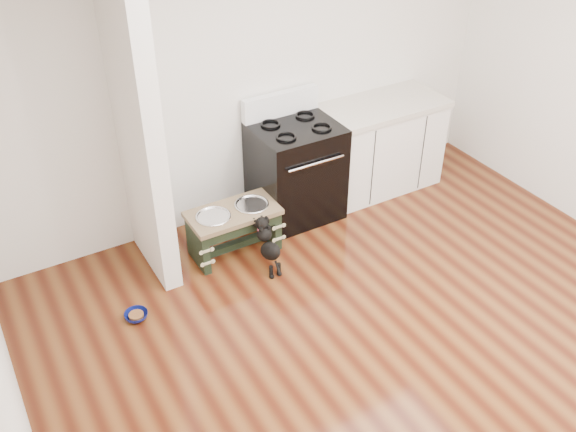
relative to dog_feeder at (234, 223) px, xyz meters
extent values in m
plane|color=#40170B|center=(0.52, -1.90, -0.30)|extent=(5.00, 5.00, 0.00)
plane|color=silver|center=(0.52, 0.60, 1.05)|extent=(5.00, 0.00, 5.00)
plane|color=silver|center=(-1.98, -1.90, 1.05)|extent=(0.00, 5.00, 5.00)
cube|color=silver|center=(-0.65, 0.20, 1.05)|extent=(0.15, 0.80, 2.70)
cube|color=black|center=(0.77, 0.26, 0.16)|extent=(0.76, 0.65, 0.92)
cube|color=black|center=(0.77, -0.05, 0.10)|extent=(0.58, 0.02, 0.50)
cylinder|color=silver|center=(0.77, -0.09, 0.42)|extent=(0.56, 0.02, 0.02)
cube|color=white|center=(0.77, 0.53, 0.73)|extent=(0.76, 0.08, 0.22)
torus|color=black|center=(0.59, 0.12, 0.63)|extent=(0.18, 0.18, 0.02)
torus|color=black|center=(0.95, 0.12, 0.63)|extent=(0.18, 0.18, 0.02)
torus|color=black|center=(0.59, 0.40, 0.63)|extent=(0.18, 0.18, 0.02)
torus|color=black|center=(0.95, 0.40, 0.63)|extent=(0.18, 0.18, 0.02)
cube|color=silver|center=(1.75, 0.28, 0.13)|extent=(1.20, 0.60, 0.86)
cube|color=beige|center=(1.75, 0.28, 0.58)|extent=(1.24, 0.64, 0.05)
cube|color=black|center=(1.75, 0.02, -0.25)|extent=(1.20, 0.06, 0.10)
cube|color=black|center=(-0.34, 0.01, -0.11)|extent=(0.06, 0.37, 0.38)
cube|color=black|center=(0.34, 0.01, -0.11)|extent=(0.06, 0.37, 0.38)
cube|color=black|center=(0.00, -0.16, 0.03)|extent=(0.62, 0.03, 0.10)
cube|color=black|center=(0.00, 0.01, -0.24)|extent=(0.62, 0.06, 0.06)
cube|color=brown|center=(0.00, 0.01, 0.10)|extent=(0.78, 0.42, 0.04)
cylinder|color=silver|center=(-0.18, 0.01, 0.10)|extent=(0.27, 0.27, 0.05)
cylinder|color=silver|center=(0.18, 0.01, 0.10)|extent=(0.27, 0.27, 0.05)
torus|color=silver|center=(-0.18, 0.01, 0.13)|extent=(0.30, 0.30, 0.02)
torus|color=silver|center=(0.18, 0.01, 0.13)|extent=(0.30, 0.30, 0.02)
cylinder|color=black|center=(0.10, -0.47, -0.25)|extent=(0.03, 0.03, 0.12)
cylinder|color=black|center=(0.18, -0.47, -0.25)|extent=(0.03, 0.03, 0.12)
sphere|color=black|center=(0.10, -0.48, -0.29)|extent=(0.04, 0.04, 0.04)
sphere|color=black|center=(0.18, -0.48, -0.29)|extent=(0.04, 0.04, 0.04)
ellipsoid|color=black|center=(0.14, -0.40, -0.09)|extent=(0.14, 0.32, 0.28)
sphere|color=black|center=(0.14, -0.30, 0.02)|extent=(0.13, 0.13, 0.13)
sphere|color=black|center=(0.14, -0.26, 0.11)|extent=(0.11, 0.11, 0.11)
sphere|color=black|center=(0.10, -0.19, 0.11)|extent=(0.04, 0.04, 0.04)
sphere|color=black|center=(0.18, -0.19, 0.11)|extent=(0.04, 0.04, 0.04)
cylinder|color=black|center=(0.14, -0.52, -0.18)|extent=(0.02, 0.09, 0.10)
torus|color=#E2425A|center=(0.14, -0.28, 0.06)|extent=(0.10, 0.07, 0.10)
imported|color=#0C1357|center=(-1.05, -0.38, -0.28)|extent=(0.24, 0.24, 0.06)
cylinder|color=brown|center=(-1.05, -0.38, -0.27)|extent=(0.12, 0.12, 0.02)
camera|label=1|loc=(-1.85, -4.13, 3.20)|focal=40.00mm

